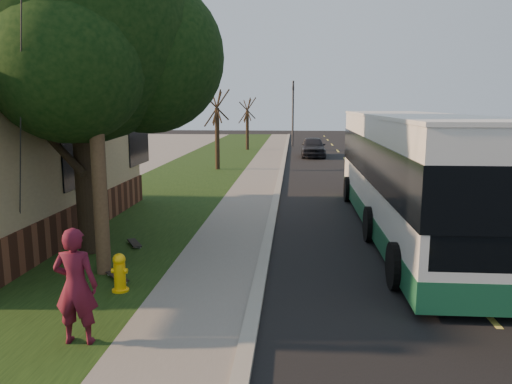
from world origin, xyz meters
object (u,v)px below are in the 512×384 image
at_px(fire_hydrant, 120,273).
at_px(bare_tree_far, 247,125).
at_px(skateboard_spare, 117,277).
at_px(transit_bus, 413,171).
at_px(distant_car, 313,147).
at_px(utility_pole, 92,49).
at_px(traffic_signal, 293,109).
at_px(leafy_tree, 83,33).
at_px(skateboard_main, 134,243).
at_px(bare_tree_near, 217,131).
at_px(skateboarder, 76,286).

relative_size(fire_hydrant, bare_tree_far, 0.18).
xyz_separation_m(bare_tree_far, skateboard_spare, (0.12, -29.39, -1.88)).
height_order(transit_bus, distant_car, transit_bus).
distance_m(utility_pole, traffic_signal, 33.26).
bearing_deg(leafy_tree, fire_hydrant, -59.33).
distance_m(fire_hydrant, leafy_tree, 5.65).
bearing_deg(utility_pole, fire_hydrant, -54.62).
height_order(bare_tree_far, skateboard_main, bare_tree_far).
distance_m(bare_tree_near, bare_tree_far, 12.01).
bearing_deg(bare_tree_near, fire_hydrant, -87.14).
relative_size(leafy_tree, transit_bus, 0.64).
bearing_deg(skateboarder, skateboard_spare, -84.43).
xyz_separation_m(leafy_tree, skateboard_main, (0.85, 0.41, -5.04)).
bearing_deg(fire_hydrant, bare_tree_far, 90.76).
bearing_deg(fire_hydrant, distant_car, 79.94).
bearing_deg(utility_pole, traffic_signal, 83.42).
distance_m(utility_pole, skateboard_spare, 4.54).
relative_size(bare_tree_near, transit_bus, 0.35).
bearing_deg(skateboard_main, fire_hydrant, -76.79).
bearing_deg(traffic_signal, skateboard_spare, -95.79).
bearing_deg(distant_car, traffic_signal, 99.93).
xyz_separation_m(leafy_tree, skateboarder, (1.67, -4.72, -4.22)).
relative_size(skateboarder, skateboard_main, 2.19).
distance_m(fire_hydrant, traffic_signal, 34.25).
bearing_deg(transit_bus, skateboarder, -131.78).
xyz_separation_m(fire_hydrant, bare_tree_far, (-0.40, 30.00, 1.57)).
bearing_deg(fire_hydrant, leafy_tree, 120.67).
distance_m(utility_pole, skateboard_main, 4.96).
bearing_deg(traffic_signal, fire_hydrant, -95.21).
relative_size(bare_tree_far, traffic_signal, 0.73).
bearing_deg(traffic_signal, bare_tree_near, -104.04).
height_order(traffic_signal, distant_car, traffic_signal).
distance_m(fire_hydrant, transit_bus, 8.43).
height_order(traffic_signal, transit_bus, traffic_signal).
bearing_deg(traffic_signal, distant_car, -80.33).
bearing_deg(skateboard_main, bare_tree_near, 90.69).
bearing_deg(bare_tree_far, skateboard_spare, -89.77).
xyz_separation_m(utility_pole, bare_tree_far, (0.31, 29.01, -2.63)).
bearing_deg(utility_pole, skateboard_spare, -42.19).
height_order(leafy_tree, skateboarder, leafy_tree).
height_order(leafy_tree, skateboard_spare, leafy_tree).
distance_m(skateboarder, skateboard_main, 5.26).
bearing_deg(traffic_signal, bare_tree_far, -131.19).
height_order(leafy_tree, bare_tree_near, leafy_tree).
relative_size(fire_hydrant, traffic_signal, 0.13).
bearing_deg(bare_tree_near, bare_tree_far, 87.61).
distance_m(bare_tree_near, skateboard_main, 15.08).
height_order(leafy_tree, skateboard_main, leafy_tree).
distance_m(leafy_tree, distant_car, 24.14).
height_order(bare_tree_far, skateboard_spare, bare_tree_far).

